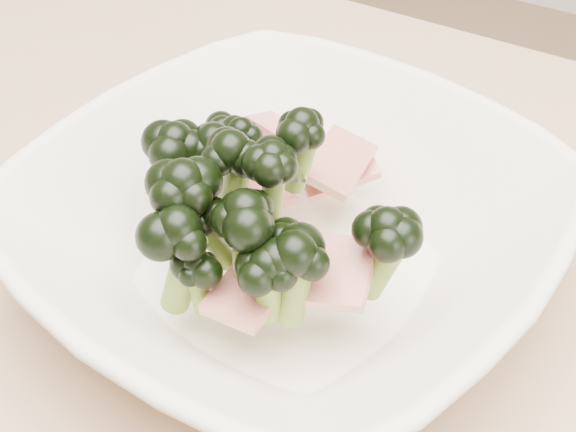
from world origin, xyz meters
name	(u,v)px	position (x,y,z in m)	size (l,w,h in m)	color
broccoli_dish	(284,227)	(-0.05, 0.05, 0.79)	(0.35, 0.35, 0.12)	beige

